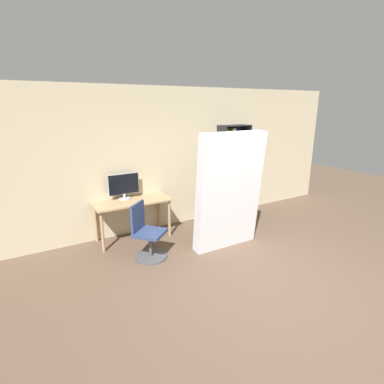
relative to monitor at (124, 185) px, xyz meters
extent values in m
plane|color=brown|center=(1.19, -2.76, -0.99)|extent=(16.00, 16.00, 0.00)
cube|color=#C6B793|center=(1.19, 0.15, 0.36)|extent=(8.00, 0.06, 2.70)
cube|color=tan|center=(0.08, -0.17, -0.27)|extent=(1.35, 0.58, 0.03)
cylinder|color=tan|center=(-0.53, -0.40, -0.63)|extent=(0.05, 0.05, 0.70)
cylinder|color=tan|center=(0.70, -0.40, -0.63)|extent=(0.05, 0.05, 0.70)
cylinder|color=tan|center=(-0.53, 0.06, -0.63)|extent=(0.05, 0.05, 0.70)
cylinder|color=tan|center=(0.70, 0.06, -0.63)|extent=(0.05, 0.05, 0.70)
cylinder|color=#B7B7BC|center=(0.00, 0.00, -0.24)|extent=(0.21, 0.21, 0.02)
cylinder|color=#B7B7BC|center=(0.00, 0.00, -0.19)|extent=(0.04, 0.04, 0.08)
cube|color=#B7B7BC|center=(0.00, 0.00, 0.03)|extent=(0.56, 0.02, 0.38)
cube|color=black|center=(0.00, 0.00, 0.03)|extent=(0.54, 0.03, 0.36)
cylinder|color=#4C4C51|center=(0.06, -0.98, -0.97)|extent=(0.52, 0.52, 0.03)
cylinder|color=#4C4C51|center=(0.06, -0.98, -0.77)|extent=(0.05, 0.05, 0.37)
cube|color=navy|center=(0.06, -0.98, -0.56)|extent=(0.62, 0.62, 0.05)
cube|color=navy|center=(-0.07, -0.83, -0.31)|extent=(0.32, 0.29, 0.45)
cube|color=black|center=(2.09, -0.04, 0.00)|extent=(0.02, 0.33, 1.96)
cube|color=black|center=(2.74, -0.04, 0.00)|extent=(0.02, 0.33, 1.96)
cube|color=black|center=(2.42, 0.11, 0.00)|extent=(0.67, 0.02, 1.96)
cube|color=black|center=(2.42, -0.04, -0.98)|extent=(0.63, 0.29, 0.02)
cube|color=black|center=(2.42, -0.04, -0.65)|extent=(0.63, 0.29, 0.02)
cube|color=black|center=(2.42, -0.04, -0.33)|extent=(0.63, 0.29, 0.02)
cube|color=black|center=(2.42, -0.04, 0.00)|extent=(0.63, 0.29, 0.02)
cube|color=black|center=(2.42, -0.04, 0.32)|extent=(0.63, 0.29, 0.02)
cube|color=black|center=(2.42, -0.04, 0.65)|extent=(0.63, 0.29, 0.02)
cube|color=black|center=(2.42, -0.04, 0.97)|extent=(0.63, 0.29, 0.02)
cube|color=#287A38|center=(2.12, -0.07, -0.86)|extent=(0.02, 0.22, 0.22)
cube|color=#287A38|center=(2.15, -0.02, -0.85)|extent=(0.02, 0.23, 0.24)
cube|color=#287A38|center=(2.17, 0.00, -0.84)|extent=(0.02, 0.21, 0.26)
cube|color=red|center=(2.21, -0.08, -0.85)|extent=(0.03, 0.19, 0.23)
cube|color=red|center=(2.25, -0.06, -0.85)|extent=(0.04, 0.25, 0.24)
cube|color=silver|center=(2.30, -0.02, -0.85)|extent=(0.03, 0.24, 0.23)
cube|color=silver|center=(2.34, -0.03, -0.86)|extent=(0.03, 0.24, 0.22)
cube|color=#7A2D84|center=(2.38, -0.09, -0.85)|extent=(0.02, 0.19, 0.23)
cube|color=red|center=(2.41, -0.03, -0.83)|extent=(0.03, 0.19, 0.27)
cube|color=orange|center=(2.13, -0.07, -0.51)|extent=(0.03, 0.20, 0.26)
cube|color=silver|center=(2.17, -0.04, -0.52)|extent=(0.03, 0.23, 0.25)
cube|color=#7A2D84|center=(2.21, -0.06, -0.53)|extent=(0.04, 0.21, 0.22)
cube|color=#1E4C9E|center=(2.25, -0.04, -0.52)|extent=(0.03, 0.23, 0.25)
cube|color=orange|center=(2.28, -0.05, -0.51)|extent=(0.03, 0.22, 0.27)
cube|color=#1E4C9E|center=(2.33, 0.00, -0.51)|extent=(0.04, 0.16, 0.27)
cube|color=orange|center=(2.37, 0.00, -0.53)|extent=(0.02, 0.20, 0.23)
cube|color=red|center=(2.39, -0.02, -0.54)|extent=(0.02, 0.17, 0.20)
cube|color=teal|center=(2.42, -0.07, -0.52)|extent=(0.02, 0.23, 0.25)
cube|color=silver|center=(2.12, -0.02, -0.20)|extent=(0.02, 0.20, 0.24)
cube|color=#1E4C9E|center=(2.15, -0.08, -0.18)|extent=(0.02, 0.19, 0.27)
cube|color=teal|center=(2.18, -0.05, -0.18)|extent=(0.03, 0.24, 0.28)
cube|color=brown|center=(2.22, -0.06, -0.22)|extent=(0.03, 0.24, 0.19)
cube|color=#287A38|center=(2.26, -0.02, -0.20)|extent=(0.04, 0.22, 0.24)
cube|color=teal|center=(2.30, 0.01, -0.21)|extent=(0.03, 0.19, 0.21)
cube|color=#1E4C9E|center=(2.34, 0.00, -0.21)|extent=(0.02, 0.16, 0.22)
cube|color=orange|center=(2.13, 0.00, 0.14)|extent=(0.03, 0.17, 0.27)
cube|color=red|center=(2.16, -0.05, 0.13)|extent=(0.03, 0.17, 0.25)
cube|color=brown|center=(2.19, -0.05, 0.12)|extent=(0.02, 0.17, 0.22)
cube|color=#232328|center=(2.22, 0.00, 0.13)|extent=(0.03, 0.19, 0.26)
cube|color=teal|center=(2.26, -0.07, 0.12)|extent=(0.03, 0.22, 0.23)
cube|color=#1E4C9E|center=(2.30, -0.02, 0.15)|extent=(0.04, 0.19, 0.28)
cube|color=orange|center=(2.34, -0.03, 0.11)|extent=(0.03, 0.20, 0.20)
cube|color=#287A38|center=(2.38, -0.03, 0.13)|extent=(0.03, 0.20, 0.25)
cube|color=#1E4C9E|center=(2.13, -0.08, 0.42)|extent=(0.03, 0.21, 0.19)
cube|color=#1E4C9E|center=(2.17, -0.02, 0.45)|extent=(0.04, 0.24, 0.25)
cube|color=#287A38|center=(2.21, -0.03, 0.44)|extent=(0.04, 0.22, 0.22)
cube|color=teal|center=(2.25, 0.01, 0.43)|extent=(0.02, 0.17, 0.19)
cube|color=silver|center=(2.29, -0.04, 0.43)|extent=(0.04, 0.23, 0.20)
cube|color=silver|center=(2.12, -0.01, 0.78)|extent=(0.03, 0.21, 0.25)
cube|color=teal|center=(2.17, -0.04, 0.78)|extent=(0.04, 0.19, 0.25)
cube|color=#232328|center=(2.21, -0.05, 0.75)|extent=(0.03, 0.21, 0.19)
cube|color=brown|center=(2.25, -0.03, 0.75)|extent=(0.04, 0.19, 0.19)
cube|color=#232328|center=(2.29, -0.08, 0.75)|extent=(0.03, 0.20, 0.19)
cube|color=gold|center=(2.31, -0.05, 0.78)|extent=(0.02, 0.20, 0.26)
cube|color=#1E4C9E|center=(2.35, -0.06, 0.79)|extent=(0.03, 0.21, 0.27)
cube|color=silver|center=(1.36, -1.30, 0.00)|extent=(1.19, 0.37, 1.97)
cube|color=beige|center=(1.95, -1.30, 0.00)|extent=(0.01, 0.37, 1.93)
camera|label=1|loc=(-1.56, -5.05, 1.37)|focal=28.00mm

